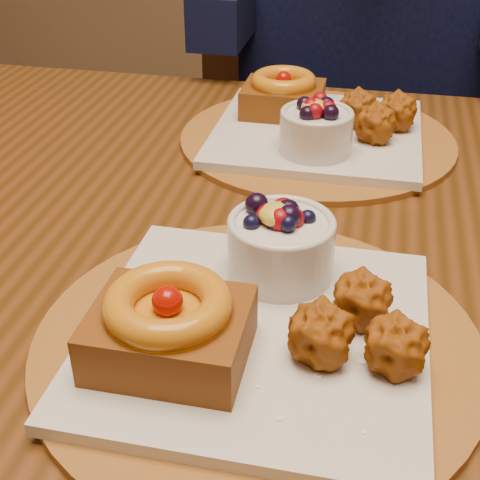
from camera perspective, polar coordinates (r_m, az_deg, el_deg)
name	(u,v)px	position (r m, az deg, el deg)	size (l,w,h in m)	color
dining_table	(291,275)	(0.80, 4.41, -2.98)	(1.60, 0.90, 0.76)	#3D230B
place_setting_near	(255,313)	(0.56, 1.27, -6.28)	(0.38, 0.38, 0.09)	brown
place_setting_far	(315,125)	(0.94, 6.44, 9.73)	(0.38, 0.38, 0.09)	brown
chair_far	(284,103)	(1.70, 3.81, 11.58)	(0.49, 0.49, 0.98)	black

